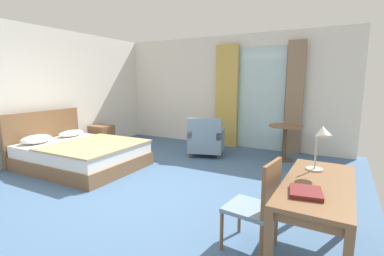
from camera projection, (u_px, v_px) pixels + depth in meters
The scene contains 14 objects.
ground at pixel (134, 195), 4.13m from camera, with size 6.37×7.77×0.10m, color #426084.
wall_back at pixel (226, 91), 7.02m from camera, with size 5.97×0.12×2.74m, color silver.
wall_left at pixel (13, 95), 5.28m from camera, with size 0.12×7.37×2.74m, color silver.
balcony_glass_door at pixel (260, 99), 6.56m from camera, with size 1.16×0.02×2.41m, color silver.
curtain_panel_left at pixel (227, 97), 6.85m from camera, with size 0.57×0.10×2.50m, color tan.
curtain_panel_right at pixel (294, 99), 6.09m from camera, with size 0.37×0.10×2.50m, color #897056.
bed at pixel (79, 153), 5.28m from camera, with size 2.21×1.66×1.03m.
nightstand at pixel (102, 137), 6.81m from camera, with size 0.51×0.43×0.55m.
writing_desk at pixel (318, 192), 2.44m from camera, with size 0.59×1.40×0.75m.
desk_chair at pixel (259, 202), 2.61m from camera, with size 0.49×0.48×0.91m.
desk_lamp at pixel (322, 138), 2.59m from camera, with size 0.23×0.29×0.50m.
closed_book at pixel (306, 192), 2.16m from camera, with size 0.24×0.27×0.03m, color maroon.
armchair_by_window at pixel (206, 140), 6.10m from camera, with size 0.92×0.97×0.87m.
round_cafe_table at pixel (285, 134), 5.69m from camera, with size 0.68×0.68×0.74m.
Camera 1 is at (2.64, -3.01, 1.63)m, focal length 25.81 mm.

